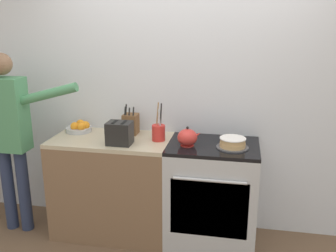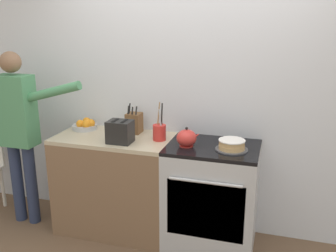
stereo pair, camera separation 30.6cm
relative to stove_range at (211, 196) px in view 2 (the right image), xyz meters
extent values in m
cube|color=silver|center=(-0.26, 0.32, 0.84)|extent=(8.00, 0.04, 2.60)
cube|color=brown|center=(-0.91, 0.00, -0.02)|extent=(1.06, 0.59, 0.89)
cube|color=#BCAD8E|center=(-0.91, 0.00, 0.45)|extent=(1.06, 0.59, 0.03)
cube|color=#B7BABF|center=(0.00, 0.00, -0.02)|extent=(0.77, 0.59, 0.90)
cube|color=black|center=(0.00, -0.29, 0.01)|extent=(0.63, 0.01, 0.49)
cylinder|color=#B7BABF|center=(0.00, -0.31, 0.27)|extent=(0.58, 0.02, 0.02)
cube|color=black|center=(0.00, 0.00, 0.45)|extent=(0.77, 0.59, 0.03)
cylinder|color=#4C4C51|center=(0.16, -0.05, 0.47)|extent=(0.26, 0.26, 0.01)
cylinder|color=tan|center=(0.16, -0.05, 0.49)|extent=(0.21, 0.21, 0.03)
cylinder|color=tan|center=(0.16, -0.05, 0.52)|extent=(0.21, 0.21, 0.03)
cylinder|color=white|center=(0.16, -0.05, 0.55)|extent=(0.22, 0.22, 0.01)
cylinder|color=red|center=(-0.21, -0.07, 0.47)|extent=(0.12, 0.12, 0.01)
ellipsoid|color=red|center=(-0.21, -0.07, 0.53)|extent=(0.17, 0.17, 0.14)
cone|color=red|center=(-0.13, -0.07, 0.56)|extent=(0.08, 0.04, 0.07)
sphere|color=black|center=(-0.21, -0.07, 0.62)|extent=(0.02, 0.02, 0.02)
cube|color=brown|center=(-0.77, 0.17, 0.56)|extent=(0.13, 0.14, 0.19)
cylinder|color=black|center=(-0.81, 0.13, 0.69)|extent=(0.01, 0.04, 0.08)
cylinder|color=black|center=(-0.77, 0.13, 0.68)|extent=(0.01, 0.03, 0.07)
cylinder|color=black|center=(-0.74, 0.13, 0.69)|extent=(0.01, 0.04, 0.08)
cylinder|color=black|center=(-0.81, 0.16, 0.70)|extent=(0.01, 0.04, 0.09)
cylinder|color=red|center=(-0.48, 0.02, 0.53)|extent=(0.11, 0.11, 0.14)
cylinder|color=#B7BABF|center=(-0.47, 0.01, 0.63)|extent=(0.03, 0.03, 0.24)
cylinder|color=#B7BABF|center=(-0.48, 0.05, 0.62)|extent=(0.03, 0.02, 0.23)
cylinder|color=#A37A51|center=(-0.50, 0.04, 0.65)|extent=(0.03, 0.03, 0.29)
cylinder|color=black|center=(-0.46, 0.04, 0.65)|extent=(0.03, 0.03, 0.28)
cylinder|color=#B7BABF|center=(-1.28, 0.14, 0.49)|extent=(0.24, 0.24, 0.04)
sphere|color=orange|center=(-1.29, 0.09, 0.53)|extent=(0.08, 0.08, 0.08)
sphere|color=orange|center=(-1.28, 0.19, 0.53)|extent=(0.08, 0.08, 0.08)
sphere|color=orange|center=(-1.21, 0.13, 0.53)|extent=(0.08, 0.08, 0.08)
sphere|color=orange|center=(-1.23, 0.13, 0.53)|extent=(0.08, 0.08, 0.08)
sphere|color=orange|center=(-1.23, 0.09, 0.53)|extent=(0.08, 0.08, 0.08)
cube|color=black|center=(-0.78, -0.14, 0.56)|extent=(0.21, 0.17, 0.19)
cube|color=black|center=(-0.82, -0.14, 0.66)|extent=(0.02, 0.12, 0.00)
cube|color=black|center=(-0.74, -0.14, 0.66)|extent=(0.02, 0.12, 0.00)
cube|color=black|center=(-0.89, -0.14, 0.60)|extent=(0.02, 0.02, 0.01)
cylinder|color=#283351|center=(-1.91, -0.13, -0.06)|extent=(0.11, 0.11, 0.80)
cylinder|color=#283351|center=(-1.75, -0.13, -0.06)|extent=(0.11, 0.11, 0.80)
cube|color=#4C8E60|center=(-1.83, -0.13, 0.67)|extent=(0.34, 0.20, 0.66)
cylinder|color=#4C8E60|center=(-1.42, -0.13, 0.87)|extent=(0.57, 0.08, 0.22)
sphere|color=#846047|center=(-1.83, -0.13, 1.12)|extent=(0.19, 0.19, 0.19)
cylinder|color=silver|center=(-2.26, 0.05, -0.24)|extent=(0.04, 0.04, 0.45)
camera|label=1|loc=(0.20, -3.02, 1.49)|focal=40.00mm
camera|label=2|loc=(0.49, -2.95, 1.49)|focal=40.00mm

